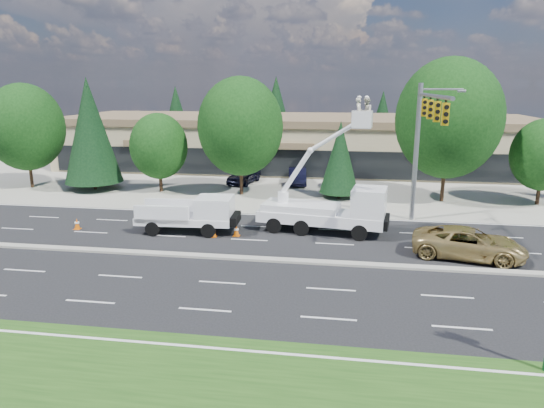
% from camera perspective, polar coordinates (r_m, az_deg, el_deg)
% --- Properties ---
extents(ground, '(140.00, 140.00, 0.00)m').
position_cam_1_polar(ground, '(25.67, -4.11, -6.45)').
color(ground, black).
rests_on(ground, ground).
extents(concrete_apron, '(140.00, 22.00, 0.01)m').
position_cam_1_polar(concrete_apron, '(44.68, 1.53, 2.42)').
color(concrete_apron, gray).
rests_on(concrete_apron, ground).
extents(road_median, '(120.00, 0.55, 0.12)m').
position_cam_1_polar(road_median, '(25.65, -4.11, -6.32)').
color(road_median, gray).
rests_on(road_median, ground).
extents(strip_mall, '(50.40, 15.40, 5.50)m').
position_cam_1_polar(strip_mall, '(54.04, 2.88, 7.45)').
color(strip_mall, tan).
rests_on(strip_mall, ground).
extents(tree_front_a, '(6.52, 6.52, 9.05)m').
position_cam_1_polar(tree_front_a, '(47.36, -27.03, 8.05)').
color(tree_front_a, '#332114').
rests_on(tree_front_a, ground).
extents(tree_front_b, '(4.83, 4.83, 9.52)m').
position_cam_1_polar(tree_front_b, '(44.18, -20.59, 8.10)').
color(tree_front_b, '#332114').
rests_on(tree_front_b, ground).
extents(tree_front_c, '(4.79, 4.79, 6.64)m').
position_cam_1_polar(tree_front_c, '(41.73, -13.18, 6.64)').
color(tree_front_c, '#332114').
rests_on(tree_front_c, ground).
extents(tree_front_d, '(6.90, 6.90, 9.57)m').
position_cam_1_polar(tree_front_d, '(39.50, -3.72, 9.09)').
color(tree_front_d, '#332114').
rests_on(tree_front_d, ground).
extents(tree_front_e, '(3.12, 3.12, 6.15)m').
position_cam_1_polar(tree_front_e, '(38.86, 7.99, 5.47)').
color(tree_front_e, '#332114').
rests_on(tree_front_e, ground).
extents(tree_front_f, '(7.89, 7.89, 10.94)m').
position_cam_1_polar(tree_front_f, '(39.27, 20.06, 9.43)').
color(tree_front_f, '#332114').
rests_on(tree_front_f, ground).
extents(tree_front_g, '(4.69, 4.69, 6.50)m').
position_cam_1_polar(tree_front_g, '(41.43, 29.31, 5.06)').
color(tree_front_g, '#332114').
rests_on(tree_front_g, ground).
extents(tree_back_a, '(4.42, 4.42, 8.71)m').
position_cam_1_polar(tree_back_a, '(69.64, -11.18, 10.18)').
color(tree_back_a, '#332114').
rests_on(tree_back_a, ground).
extents(tree_back_b, '(5.06, 5.06, 9.97)m').
position_cam_1_polar(tree_back_b, '(66.22, 0.48, 10.85)').
color(tree_back_b, '#332114').
rests_on(tree_back_b, ground).
extents(tree_back_c, '(4.11, 4.11, 8.10)m').
position_cam_1_polar(tree_back_c, '(65.76, 12.82, 9.61)').
color(tree_back_c, '#332114').
rests_on(tree_back_c, ground).
extents(tree_back_d, '(5.00, 5.00, 9.86)m').
position_cam_1_polar(tree_back_d, '(67.61, 23.20, 9.76)').
color(tree_back_d, '#332114').
rests_on(tree_back_d, ground).
extents(signal_mast, '(2.76, 10.16, 9.00)m').
position_cam_1_polar(signal_mast, '(30.97, 17.36, 8.00)').
color(signal_mast, gray).
rests_on(signal_mast, ground).
extents(utility_pickup, '(5.98, 2.58, 2.25)m').
position_cam_1_polar(utility_pickup, '(30.23, -9.36, -1.59)').
color(utility_pickup, white).
rests_on(utility_pickup, ground).
extents(bucket_truck, '(7.96, 3.38, 8.28)m').
position_cam_1_polar(bucket_truck, '(29.71, 7.12, -0.13)').
color(bucket_truck, white).
rests_on(bucket_truck, ground).
extents(traffic_cone_a, '(0.40, 0.40, 0.70)m').
position_cam_1_polar(traffic_cone_a, '(32.99, -21.96, -2.18)').
color(traffic_cone_a, '#DD5C06').
rests_on(traffic_cone_a, ground).
extents(traffic_cone_b, '(0.40, 0.40, 0.70)m').
position_cam_1_polar(traffic_cone_b, '(29.28, -6.92, -3.21)').
color(traffic_cone_b, '#DD5C06').
rests_on(traffic_cone_b, ground).
extents(traffic_cone_c, '(0.40, 0.40, 0.70)m').
position_cam_1_polar(traffic_cone_c, '(29.32, -4.22, -3.13)').
color(traffic_cone_c, '#DD5C06').
rests_on(traffic_cone_c, ground).
extents(minivan, '(6.14, 3.76, 1.59)m').
position_cam_1_polar(minivan, '(27.54, 22.13, -4.30)').
color(minivan, tan).
rests_on(minivan, ground).
extents(parked_car_west, '(2.78, 4.94, 1.59)m').
position_cam_1_polar(parked_car_west, '(44.82, -3.31, 3.46)').
color(parked_car_west, black).
rests_on(parked_car_west, ground).
extents(parked_car_east, '(2.11, 4.67, 1.49)m').
position_cam_1_polar(parked_car_east, '(44.42, 3.00, 3.31)').
color(parked_car_east, black).
rests_on(parked_car_east, ground).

